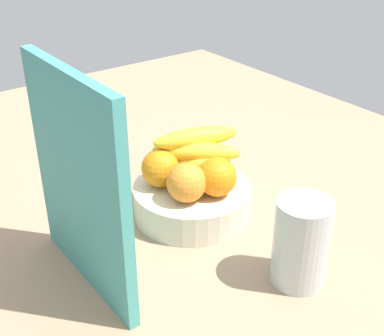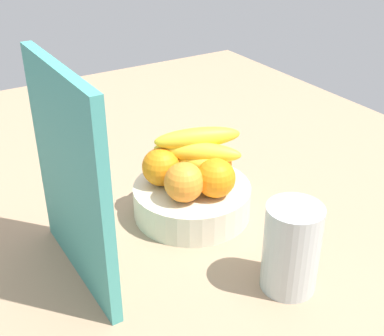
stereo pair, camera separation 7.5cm
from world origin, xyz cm
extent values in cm
cube|color=#9D7F62|center=(0.00, 0.00, -1.50)|extent=(180.00, 140.00, 3.00)
cylinder|color=beige|center=(-1.19, 2.86, 3.10)|extent=(22.92, 22.92, 6.20)
sphere|color=orange|center=(-4.55, 6.63, 9.92)|extent=(7.42, 7.42, 7.42)
sphere|color=orange|center=(-6.30, 0.88, 9.92)|extent=(7.42, 7.42, 7.42)
sphere|color=orange|center=(-1.18, -1.93, 9.92)|extent=(7.42, 7.42, 7.42)
sphere|color=orange|center=(3.55, 1.51, 9.92)|extent=(7.42, 7.42, 7.42)
sphere|color=orange|center=(2.74, 7.39, 9.92)|extent=(7.42, 7.42, 7.42)
ellipsoid|color=yellow|center=(0.13, 0.33, 8.20)|extent=(17.46, 7.56, 4.00)
ellipsoid|color=yellow|center=(-0.24, 1.56, 10.40)|extent=(16.77, 11.84, 4.00)
ellipsoid|color=yellow|center=(0.47, 1.00, 12.60)|extent=(14.26, 15.39, 4.00)
ellipsoid|color=yellow|center=(1.37, -0.06, 14.80)|extent=(9.01, 17.41, 4.00)
cube|color=teal|center=(-6.59, 27.89, 18.00)|extent=(28.02, 2.07, 36.00)
cylinder|color=#B7BEBD|center=(-27.32, 0.71, 7.52)|extent=(8.95, 8.95, 15.03)
camera|label=1|loc=(-69.93, 54.03, 57.31)|focal=48.25mm
camera|label=2|loc=(-74.14, 47.82, 57.31)|focal=48.25mm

